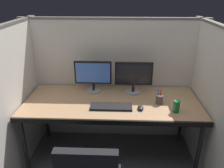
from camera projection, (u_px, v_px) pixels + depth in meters
name	position (u px, v px, depth m)	size (l,w,h in m)	color
cubicle_partition_rear	(113.00, 81.00, 2.80)	(2.21, 0.06, 1.57)	beige
cubicle_partition_left	(18.00, 99.00, 2.34)	(0.06, 1.41, 1.57)	beige
cubicle_partition_right	(208.00, 103.00, 2.26)	(0.06, 1.41, 1.57)	beige
desk	(112.00, 105.00, 2.42)	(1.90, 0.80, 0.74)	#997551
monitor_left	(93.00, 74.00, 2.55)	(0.43, 0.17, 0.37)	gray
monitor_right	(134.00, 76.00, 2.52)	(0.43, 0.17, 0.37)	gray
keyboard_main	(111.00, 107.00, 2.27)	(0.43, 0.15, 0.02)	black
computer_mouse	(141.00, 108.00, 2.24)	(0.06, 0.10, 0.04)	black
pen_cup	(159.00, 99.00, 2.34)	(0.08, 0.08, 0.17)	#4C4742
soda_can	(176.00, 106.00, 2.17)	(0.07, 0.07, 0.12)	#197233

